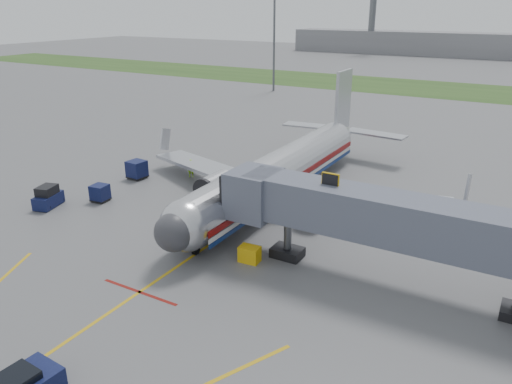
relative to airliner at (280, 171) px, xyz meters
The scene contains 15 objects.
ground 15.48m from the airliner, 90.01° to the right, with size 400.00×400.00×0.00m, color #565659.
grass_strip 74.80m from the airliner, 90.00° to the left, with size 300.00×25.00×0.01m, color #2D4C1E.
apron_markings 22.80m from the airliner, 90.01° to the right, with size 21.52×50.00×0.01m.
airliner is the anchor object (origin of this frame).
jet_bridge 16.54m from the airliner, 38.56° to the right, with size 25.30×4.00×6.90m.
light_mast_left 62.96m from the airliner, 118.72° to the left, with size 2.00×0.44×20.40m.
distant_terminal 155.08m from the airliner, 93.70° to the left, with size 120.00×14.00×8.00m, color slate.
control_tower 155.70m from the airliner, 104.96° to the left, with size 4.00×4.00×30.00m.
baggage_tug 21.19m from the airliner, 143.71° to the right, with size 2.21×3.11×1.97m.
baggage_cart_a 16.84m from the airliner, 146.79° to the right, with size 1.61×1.61×1.57m.
baggage_cart_b 15.85m from the airliner, behind, with size 1.89×1.89×1.90m.
baggage_cart_c 6.47m from the airliner, 118.89° to the right, with size 2.01×2.01×1.70m.
belt_loader 11.30m from the airliner, 103.08° to the right, with size 2.08×4.44×2.10m.
ground_power_cart 13.05m from the airliner, 71.93° to the right, with size 1.52×1.07×1.16m.
ramp_worker 11.03m from the airliner, behind, with size 0.69×0.45×1.90m, color #8BD619.
Camera 1 is at (20.21, -24.06, 17.18)m, focal length 35.00 mm.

